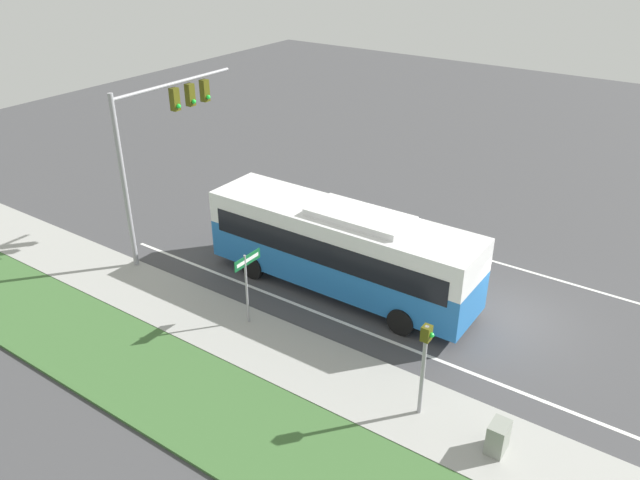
% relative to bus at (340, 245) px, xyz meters
% --- Properties ---
extents(ground_plane, '(80.00, 80.00, 0.00)m').
position_rel_bus_xyz_m(ground_plane, '(1.79, -5.88, -1.89)').
color(ground_plane, '#424244').
extents(sidewalk, '(2.80, 80.00, 0.12)m').
position_rel_bus_xyz_m(sidewalk, '(-4.41, -5.88, -1.83)').
color(sidewalk, '#9E9E99').
rests_on(sidewalk, ground_plane).
extents(lane_divider_near, '(0.14, 30.00, 0.01)m').
position_rel_bus_xyz_m(lane_divider_near, '(-1.81, -5.88, -1.89)').
color(lane_divider_near, silver).
rests_on(lane_divider_near, ground_plane).
extents(lane_divider_far, '(0.14, 30.00, 0.01)m').
position_rel_bus_xyz_m(lane_divider_far, '(5.39, -5.88, -1.89)').
color(lane_divider_far, silver).
rests_on(lane_divider_far, ground_plane).
extents(bus, '(2.71, 10.53, 3.41)m').
position_rel_bus_xyz_m(bus, '(0.00, 0.00, 0.00)').
color(bus, '#236BB7').
rests_on(bus, ground_plane).
extents(signal_gantry, '(6.21, 0.41, 7.08)m').
position_rel_bus_xyz_m(signal_gantry, '(-1.21, 7.69, 3.28)').
color(signal_gantry, '#939399').
rests_on(signal_gantry, ground_plane).
extents(pedestrian_signal, '(0.28, 0.34, 3.08)m').
position_rel_bus_xyz_m(pedestrian_signal, '(-4.40, -5.55, 0.20)').
color(pedestrian_signal, '#939399').
rests_on(pedestrian_signal, ground_plane).
extents(street_sign, '(1.27, 0.08, 2.74)m').
position_rel_bus_xyz_m(street_sign, '(-3.68, 1.35, 0.00)').
color(street_sign, '#939399').
rests_on(street_sign, ground_plane).
extents(utility_cabinet, '(0.67, 0.47, 0.90)m').
position_rel_bus_xyz_m(utility_cabinet, '(-4.53, -7.86, -1.32)').
color(utility_cabinet, gray).
rests_on(utility_cabinet, sidewalk).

